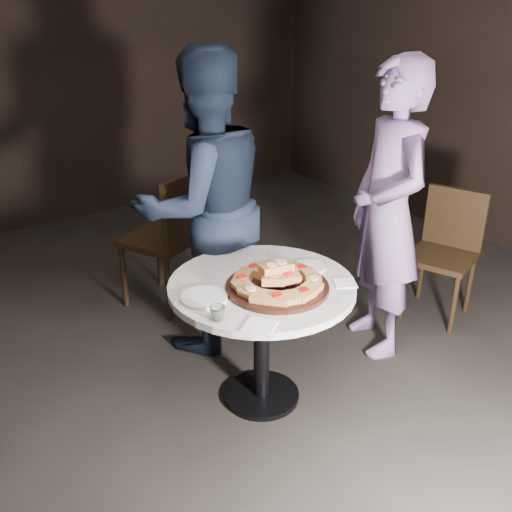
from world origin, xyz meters
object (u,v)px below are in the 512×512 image
Objects in this scene: table at (262,306)px; diner_teal at (387,213)px; serving_board at (277,287)px; water_glass at (218,313)px; diner_navy at (204,206)px; focaccia_pile at (277,279)px; chair_right at (447,244)px; chair_far at (172,232)px.

diner_teal is at bearing 1.24° from table.
water_glass is (-0.40, -0.08, 0.02)m from serving_board.
water_glass reaches higher than serving_board.
table is at bearing 85.29° from diner_navy.
focaccia_pile reaches higher than serving_board.
focaccia_pile reaches higher than table.
chair_right is at bearing 5.38° from serving_board.
focaccia_pile is 0.26× the size of diner_teal.
chair_right is at bearing 6.50° from water_glass.
chair_far is at bearing 69.86° from water_glass.
focaccia_pile is 0.92m from diner_teal.
diner_navy is at bearing 85.21° from serving_board.
table is 0.57× the size of diner_teal.
diner_navy is at bearing 85.21° from focaccia_pile.
chair_far is 1.87m from chair_right.
water_glass is 0.04× the size of diner_teal.
focaccia_pile is (0.00, 0.00, 0.04)m from serving_board.
chair_far is at bearing 85.26° from serving_board.
chair_far reaches higher than focaccia_pile.
chair_right is at bearing 5.35° from focaccia_pile.
focaccia_pile is 0.25× the size of diner_navy.
serving_board is 0.52× the size of chair_far.
serving_board is 0.28× the size of diner_navy.
chair_far is 0.54× the size of diner_navy.
water_glass is (-0.38, -0.18, 0.17)m from table.
water_glass is 1.48m from chair_far.
diner_navy is (0.07, 0.79, 0.14)m from focaccia_pile.
water_glass is 2.01m from chair_right.
diner_teal is at bearing 7.54° from serving_board.
serving_board is at bearing 87.69° from diner_navy.
chair_far is (0.51, 1.38, -0.18)m from water_glass.
serving_board is 0.04m from focaccia_pile.
diner_teal reaches higher than chair_right.
table is 1.61m from chair_right.
diner_navy is 1.08m from diner_teal.
focaccia_pile is at bearing -78.04° from table.
chair_far is at bearing 85.26° from focaccia_pile.
serving_board is 0.41m from water_glass.
focaccia_pile is 6.34× the size of water_glass.
diner_teal reaches higher than water_glass.
diner_teal is (0.93, 0.02, 0.30)m from table.
chair_far reaches higher than chair_right.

